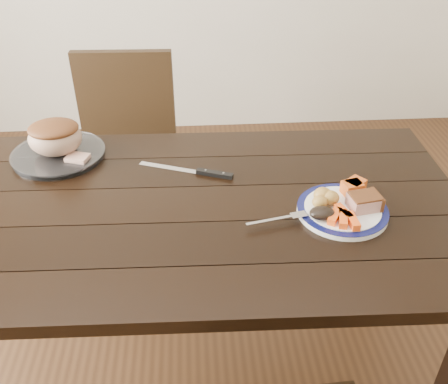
{
  "coord_description": "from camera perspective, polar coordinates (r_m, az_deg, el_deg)",
  "views": [
    {
      "loc": [
        -0.0,
        -1.2,
        1.61
      ],
      "look_at": [
        0.08,
        -0.02,
        0.8
      ],
      "focal_mm": 40.0,
      "sensor_mm": 36.0,
      "label": 1
    }
  ],
  "objects": [
    {
      "name": "plate_rim",
      "position": [
        1.46,
        13.4,
        -1.85
      ],
      "size": [
        0.26,
        0.26,
        0.02
      ],
      "primitive_type": "torus",
      "color": "#0C1040",
      "rests_on": "dinner_plate"
    },
    {
      "name": "roast_joint",
      "position": [
        1.75,
        -18.74,
        5.85
      ],
      "size": [
        0.18,
        0.15,
        0.12
      ],
      "primitive_type": "ellipsoid",
      "color": "tan",
      "rests_on": "serving_platter"
    },
    {
      "name": "carving_knife",
      "position": [
        1.61,
        -2.43,
        2.28
      ],
      "size": [
        0.31,
        0.13,
        0.01
      ],
      "rotation": [
        0.0,
        0.0,
        -0.37
      ],
      "color": "silver",
      "rests_on": "dining_table"
    },
    {
      "name": "roasted_potatoes",
      "position": [
        1.45,
        11.44,
        -0.63
      ],
      "size": [
        0.08,
        0.07,
        0.05
      ],
      "color": "gold",
      "rests_on": "dinner_plate"
    },
    {
      "name": "dinner_plate",
      "position": [
        1.47,
        13.36,
        -2.11
      ],
      "size": [
        0.26,
        0.26,
        0.02
      ],
      "primitive_type": "cylinder",
      "color": "white",
      "rests_on": "dining_table"
    },
    {
      "name": "carrot_batons",
      "position": [
        1.41,
        13.49,
        -2.82
      ],
      "size": [
        0.08,
        0.11,
        0.02
      ],
      "color": "#FF5815",
      "rests_on": "dinner_plate"
    },
    {
      "name": "cut_slice",
      "position": [
        1.71,
        -16.38,
        3.71
      ],
      "size": [
        0.08,
        0.07,
        0.02
      ],
      "primitive_type": "cube",
      "rotation": [
        0.0,
        0.0,
        -0.31
      ],
      "color": "tan",
      "rests_on": "serving_platter"
    },
    {
      "name": "ground",
      "position": [
        2.01,
        -2.45,
        -18.99
      ],
      "size": [
        4.0,
        4.0,
        0.0
      ],
      "primitive_type": "plane",
      "color": "#472B16",
      "rests_on": "ground"
    },
    {
      "name": "chair_far",
      "position": [
        2.24,
        -10.98,
        4.69
      ],
      "size": [
        0.43,
        0.44,
        0.93
      ],
      "rotation": [
        0.0,
        0.0,
        3.11
      ],
      "color": "black",
      "rests_on": "ground"
    },
    {
      "name": "serving_platter",
      "position": [
        1.78,
        -18.35,
        4.01
      ],
      "size": [
        0.3,
        0.3,
        0.02
      ],
      "primitive_type": "cylinder",
      "color": "white",
      "rests_on": "dining_table"
    },
    {
      "name": "pumpkin_wedges",
      "position": [
        1.52,
        14.58,
        0.56
      ],
      "size": [
        0.08,
        0.08,
        0.04
      ],
      "color": "#EC5B1A",
      "rests_on": "dinner_plate"
    },
    {
      "name": "pork_slice",
      "position": [
        1.46,
        15.72,
        -1.13
      ],
      "size": [
        0.09,
        0.08,
        0.04
      ],
      "primitive_type": "cube",
      "rotation": [
        0.0,
        0.0,
        0.17
      ],
      "color": "tan",
      "rests_on": "dinner_plate"
    },
    {
      "name": "fork",
      "position": [
        1.39,
        6.56,
        -3.04
      ],
      "size": [
        0.18,
        0.06,
        0.0
      ],
      "rotation": [
        0.0,
        0.0,
        0.22
      ],
      "color": "silver",
      "rests_on": "dinner_plate"
    },
    {
      "name": "dining_table",
      "position": [
        1.53,
        -3.05,
        -4.12
      ],
      "size": [
        1.62,
        0.94,
        0.75
      ],
      "rotation": [
        0.0,
        0.0,
        -0.02
      ],
      "color": "black",
      "rests_on": "ground"
    },
    {
      "name": "dark_mushroom",
      "position": [
        1.4,
        11.15,
        -2.36
      ],
      "size": [
        0.07,
        0.05,
        0.03
      ],
      "primitive_type": "ellipsoid",
      "color": "black",
      "rests_on": "dinner_plate"
    }
  ]
}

